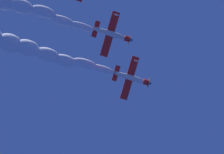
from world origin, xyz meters
name	(u,v)px	position (x,y,z in m)	size (l,w,h in m)	color
airplane_lead	(132,78)	(-0.12, -0.39, 93.78)	(8.03, 7.99, 3.53)	silver
airplane_left_wingman	(112,34)	(0.35, -11.20, 92.65)	(8.03, 8.00, 3.51)	silver
smoke_trail_lead	(24,47)	(-17.61, -16.72, 93.20)	(23.94, 23.08, 4.52)	white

